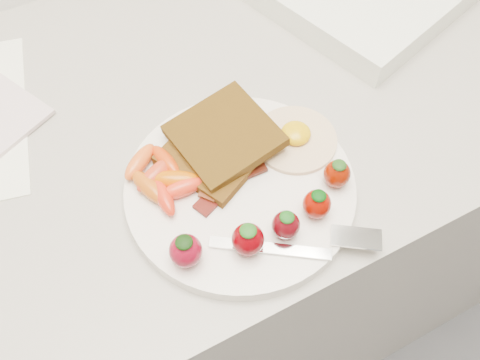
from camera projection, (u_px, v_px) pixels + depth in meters
name	position (u px, v px, depth m)	size (l,w,h in m)	color
counter	(206.00, 251.00, 1.09)	(2.00, 0.60, 0.90)	gray
plate	(240.00, 189.00, 0.63)	(0.27, 0.27, 0.02)	white
toast_lower	(214.00, 153.00, 0.64)	(0.10, 0.10, 0.01)	#341E08
toast_upper	(224.00, 135.00, 0.63)	(0.11, 0.11, 0.01)	black
fried_egg	(295.00, 138.00, 0.65)	(0.12, 0.12, 0.02)	beige
bacon_strips	(226.00, 179.00, 0.62)	(0.10, 0.08, 0.01)	#420203
baby_carrots	(161.00, 178.00, 0.61)	(0.09, 0.11, 0.02)	red
strawberries	(268.00, 221.00, 0.57)	(0.23, 0.06, 0.04)	maroon
fork	(310.00, 243.00, 0.58)	(0.18, 0.10, 0.00)	white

